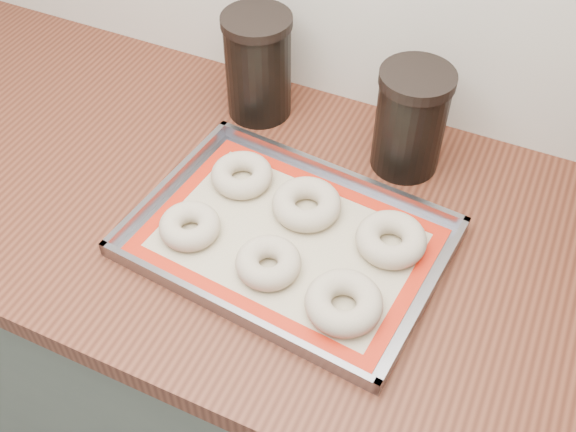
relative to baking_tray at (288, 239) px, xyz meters
The scene contains 12 objects.
cabinet 0.53m from the baking_tray, 11.94° to the left, with size 3.00×0.65×0.86m, color #5E695D.
countertop 0.23m from the baking_tray, 11.94° to the left, with size 3.06×0.68×0.04m, color brown.
baking_tray is the anchor object (origin of this frame).
baking_mat 0.00m from the baking_tray, 104.04° to the left, with size 0.45×0.33×0.00m.
bagel_front_left 0.15m from the baking_tray, 160.55° to the right, with size 0.09×0.09×0.03m, color beige.
bagel_front_mid 0.07m from the baking_tray, 91.64° to the right, with size 0.10×0.10×0.03m, color beige.
bagel_front_right 0.15m from the baking_tray, 34.19° to the right, with size 0.11×0.11×0.04m, color beige.
bagel_back_left 0.15m from the baking_tray, 145.82° to the left, with size 0.10×0.10×0.03m, color beige.
bagel_back_mid 0.07m from the baking_tray, 88.52° to the left, with size 0.11×0.11×0.04m, color beige.
bagel_back_right 0.16m from the baking_tray, 19.81° to the left, with size 0.11×0.11×0.04m, color beige.
canister_left 0.34m from the baking_tray, 124.09° to the left, with size 0.12×0.12×0.19m.
canister_mid 0.28m from the baking_tray, 66.96° to the left, with size 0.12×0.12×0.18m.
Camera 1 is at (0.06, 1.02, 1.69)m, focal length 42.00 mm.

